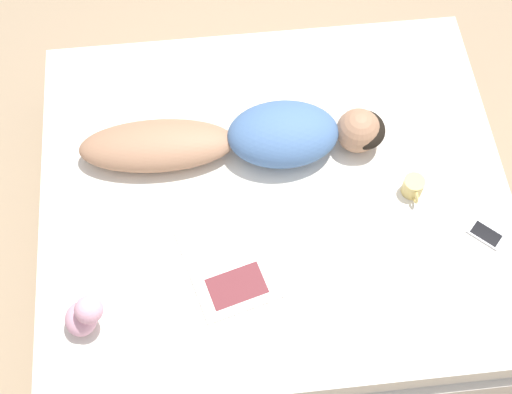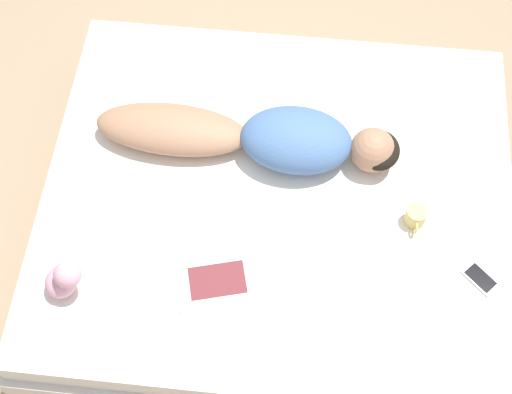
{
  "view_description": "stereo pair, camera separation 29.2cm",
  "coord_description": "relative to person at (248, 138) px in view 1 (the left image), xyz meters",
  "views": [
    {
      "loc": [
        1.44,
        -0.23,
        3.12
      ],
      "look_at": [
        0.06,
        -0.09,
        0.55
      ],
      "focal_mm": 50.0,
      "sensor_mm": 36.0,
      "label": 1
    },
    {
      "loc": [
        1.44,
        0.06,
        3.12
      ],
      "look_at": [
        0.06,
        -0.09,
        0.55
      ],
      "focal_mm": 50.0,
      "sensor_mm": 36.0,
      "label": 2
    }
  ],
  "objects": [
    {
      "name": "plush_toy",
      "position": [
        0.72,
        -0.69,
        -0.0
      ],
      "size": [
        0.13,
        0.16,
        0.2
      ],
      "color": "#DB9EB2",
      "rests_on": "bed"
    },
    {
      "name": "open_magazine",
      "position": [
        0.53,
        -0.14,
        -0.09
      ],
      "size": [
        0.5,
        0.42,
        0.01
      ],
      "rotation": [
        0.0,
        0.0,
        0.26
      ],
      "color": "silver",
      "rests_on": "bed"
    },
    {
      "name": "cell_phone",
      "position": [
        0.51,
        0.92,
        -0.09
      ],
      "size": [
        0.15,
        0.16,
        0.01
      ],
      "rotation": [
        0.0,
        0.0,
        -0.76
      ],
      "color": "silver",
      "rests_on": "bed"
    },
    {
      "name": "ground_plane",
      "position": [
        0.21,
        0.09,
        -0.59
      ],
      "size": [
        12.0,
        12.0,
        0.0
      ],
      "primitive_type": "plane",
      "color": "#9E8466"
    },
    {
      "name": "bed",
      "position": [
        0.21,
        0.09,
        -0.35
      ],
      "size": [
        1.77,
        2.03,
        0.5
      ],
      "color": "beige",
      "rests_on": "ground_plane"
    },
    {
      "name": "person",
      "position": [
        0.0,
        0.0,
        0.0
      ],
      "size": [
        0.33,
        1.31,
        0.21
      ],
      "rotation": [
        0.0,
        0.0,
        -0.03
      ],
      "color": "#A37556",
      "rests_on": "bed"
    },
    {
      "name": "coffee_mug",
      "position": [
        0.28,
        0.66,
        -0.05
      ],
      "size": [
        0.12,
        0.09,
        0.08
      ],
      "color": "tan",
      "rests_on": "bed"
    }
  ]
}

